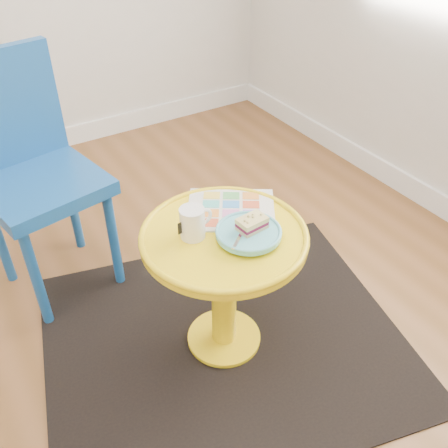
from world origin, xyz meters
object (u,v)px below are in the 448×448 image
mug (193,222)px  plate (249,233)px  chair (29,164)px  side_table (224,268)px  newspaper (231,210)px

mug → plate: bearing=-40.1°
chair → plate: 0.90m
side_table → chair: (-0.41, 0.71, 0.17)m
side_table → newspaper: bearing=47.9°
side_table → chair: 0.84m
newspaper → mug: mug is taller
side_table → newspaper: (0.09, 0.10, 0.15)m
newspaper → mug: 0.19m
newspaper → mug: bearing=-129.1°
chair → newspaper: (0.50, -0.61, -0.03)m
side_table → mug: 0.22m
chair → newspaper: chair is taller
newspaper → chair: bearing=162.9°
chair → plate: (0.47, -0.77, -0.01)m
mug → plate: mug is taller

